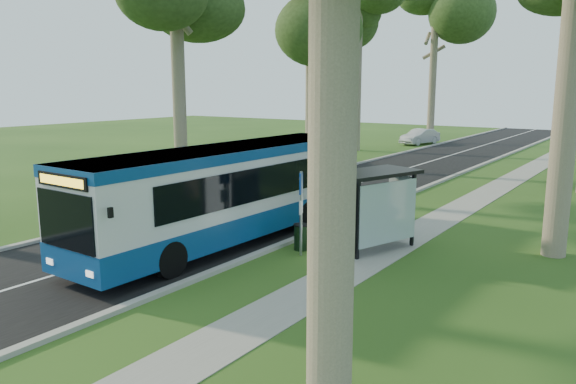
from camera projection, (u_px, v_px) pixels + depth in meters
The scene contains 13 objects.
ground at pixel (242, 262), 16.69m from camera, with size 120.00×120.00×0.00m, color #274916.
road at pixel (318, 196), 26.73m from camera, with size 7.00×100.00×0.02m, color black.
kerb_east at pixel (385, 203), 24.77m from camera, with size 0.25×100.00×0.12m, color #9E9B93.
kerb_west at pixel (260, 187), 28.68m from camera, with size 0.25×100.00×0.12m, color #9E9B93.
centre_line at pixel (318, 195), 26.73m from camera, with size 0.12×100.00×0.01m, color white.
footpath at pixel (452, 213), 23.11m from camera, with size 1.50×100.00×0.02m, color gray.
bus at pixel (229, 193), 18.59m from camera, with size 2.79×12.11×3.20m.
bus_stop_sign at pixel (301, 204), 17.04m from camera, with size 0.17×0.36×2.63m.
bus_shelter at pixel (371, 197), 17.37m from camera, with size 2.44×3.29×2.52m.
litter_bin at pixel (301, 237), 17.87m from camera, with size 0.48×0.48×0.84m.
car_white at pixel (325, 154), 37.10m from camera, with size 1.72×4.26×1.45m, color silver.
car_silver at pixel (420, 137), 49.95m from camera, with size 1.46×4.18×1.38m, color #B0B3B8.
tree_west_e at pixel (435, 24), 50.20m from camera, with size 5.20×5.20×14.26m.
Camera 1 is at (10.21, -12.41, 5.17)m, focal length 35.00 mm.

